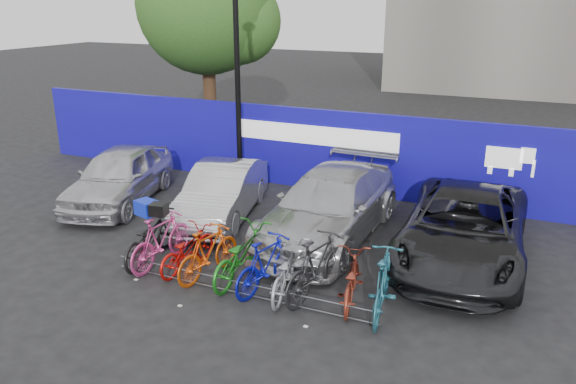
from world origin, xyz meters
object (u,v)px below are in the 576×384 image
Objects in this scene: car_1 at (222,192)px; bike_4 at (242,254)px; bike_0 at (149,237)px; bike_rack at (238,287)px; bike_1 at (161,240)px; bike_6 at (287,270)px; tree at (212,8)px; bike_7 at (317,267)px; bike_2 at (187,249)px; bike_3 at (208,253)px; bike_9 at (383,284)px; bike_8 at (351,280)px; car_3 at (464,228)px; car_0 at (119,176)px; lamppost at (237,77)px; car_2 at (329,206)px; bike_5 at (267,264)px.

car_1 is 2.01× the size of bike_4.
bike_0 is 2.25m from bike_4.
bike_1 is (-2.11, 0.50, 0.41)m from bike_rack.
bike_rack is at bearing 21.30° from bike_6.
tree reaches higher than bike_7.
bike_2 is at bearing 14.05° from bike_7.
bike_3 is 0.90× the size of bike_9.
bike_8 is (2.96, 0.18, -0.07)m from bike_3.
car_3 reaches higher than bike_0.
bike_3 is (-0.91, 0.43, 0.37)m from bike_rack.
bike_9 is (8.19, -2.81, -0.17)m from car_0.
bike_8 is (2.29, -0.01, -0.08)m from bike_4.
tree is 3.93× the size of bike_9.
car_1 reaches higher than bike_7.
car_1 is (0.88, -2.59, -2.58)m from lamppost.
bike_1 is 1.20m from bike_3.
bike_7 is at bearing -173.42° from bike_2.
lamppost is 1.45× the size of car_1.
bike_0 is at bearing -7.99° from bike_9.
bike_4 is (1.26, 0.07, 0.10)m from bike_2.
car_2 is 4.17m from bike_0.
bike_3 is at bearing -178.40° from bike_1.
bike_0 is (0.71, -5.41, -2.74)m from lamppost.
car_0 is 2.15× the size of bike_4.
bike_9 is (1.29, -0.12, -0.02)m from bike_7.
bike_3 is 0.87× the size of bike_7.
bike_4 is at bearing -147.35° from car_3.
car_2 is at bearing -44.67° from tree.
bike_4 is 2.29m from bike_8.
bike_1 is at bearing -8.37° from bike_6.
bike_1 is at bearing -54.04° from car_0.
car_0 is 1.07× the size of car_1.
bike_9 is at bearing -175.35° from bike_2.
bike_1 is at bearing 166.67° from bike_rack.
car_1 is at bearing -44.13° from bike_8.
car_3 is 2.66× the size of bike_7.
bike_9 is at bearing -33.68° from car_0.
bike_6 reaches higher than bike_rack.
bike_1 reaches higher than bike_2.
tree is at bearing -74.06° from bike_0.
bike_7 is at bearing -173.52° from bike_1.
bike_0 is 3.88m from bike_7.
bike_8 is at bearing 173.22° from bike_0.
lamppost is 1.13× the size of car_2.
lamppost reaches higher than bike_4.
car_0 is 6.15m from car_2.
bike_9 is (2.28, 0.05, 0.05)m from bike_5.
bike_1 is (3.40, -2.78, -0.19)m from car_0.
lamppost is 3.76m from car_1.
car_1 is 2.45× the size of bike_2.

